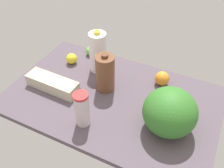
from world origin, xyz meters
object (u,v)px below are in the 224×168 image
at_px(chocolate_milk_jug, 105,73).
at_px(lime_by_jug, 90,51).
at_px(milk_jug, 98,52).
at_px(egg_carton, 53,84).
at_px(orange_near_front, 162,78).
at_px(lemon_far_back, 72,59).
at_px(watermelon, 170,112).
at_px(tumbler_cup, 82,109).

height_order(chocolate_milk_jug, lime_by_jug, chocolate_milk_jug).
height_order(milk_jug, egg_carton, milk_jug).
bearing_deg(orange_near_front, lemon_far_back, 5.57).
bearing_deg(watermelon, chocolate_milk_jug, -17.47).
relative_size(milk_jug, tumbler_cup, 1.41).
xyz_separation_m(milk_jug, chocolate_milk_jug, (-0.12, 0.14, -0.02)).
distance_m(egg_carton, lime_by_jug, 0.41).
xyz_separation_m(milk_jug, lemon_far_back, (0.19, 0.02, -0.10)).
bearing_deg(watermelon, orange_near_front, -67.85).
distance_m(milk_jug, lemon_far_back, 0.22).
height_order(tumbler_cup, lemon_far_back, tumbler_cup).
distance_m(tumbler_cup, lemon_far_back, 0.54).
bearing_deg(lemon_far_back, milk_jug, -174.03).
height_order(egg_carton, lemon_far_back, egg_carton).
distance_m(chocolate_milk_jug, orange_near_front, 0.35).
bearing_deg(egg_carton, watermelon, -177.51).
distance_m(watermelon, orange_near_front, 0.35).
height_order(chocolate_milk_jug, lemon_far_back, chocolate_milk_jug).
relative_size(chocolate_milk_jug, tumbler_cup, 1.22).
height_order(watermelon, orange_near_front, watermelon).
xyz_separation_m(milk_jug, egg_carton, (0.15, 0.29, -0.10)).
bearing_deg(lime_by_jug, egg_carton, 86.65).
distance_m(egg_carton, orange_near_front, 0.65).
bearing_deg(milk_jug, lemon_far_back, 5.97).
height_order(chocolate_milk_jug, tumbler_cup, chocolate_milk_jug).
distance_m(chocolate_milk_jug, lime_by_jug, 0.37).
height_order(tumbler_cup, lime_by_jug, tumbler_cup).
bearing_deg(tumbler_cup, egg_carton, -26.12).
bearing_deg(watermelon, milk_jug, -26.92).
xyz_separation_m(chocolate_milk_jug, tumbler_cup, (-0.02, 0.29, -0.01)).
xyz_separation_m(milk_jug, orange_near_front, (-0.41, -0.04, -0.09)).
distance_m(chocolate_milk_jug, tumbler_cup, 0.29).
distance_m(watermelon, egg_carton, 0.70).
relative_size(chocolate_milk_jug, watermelon, 0.92).
height_order(watermelon, lemon_far_back, watermelon).
bearing_deg(watermelon, lime_by_jug, -30.41).
xyz_separation_m(egg_carton, orange_near_front, (-0.57, -0.32, 0.01)).
distance_m(milk_jug, chocolate_milk_jug, 0.19).
relative_size(lemon_far_back, lime_by_jug, 1.14).
distance_m(egg_carton, tumbler_cup, 0.34).
relative_size(tumbler_cup, orange_near_front, 2.29).
bearing_deg(lime_by_jug, tumbler_cup, 116.45).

